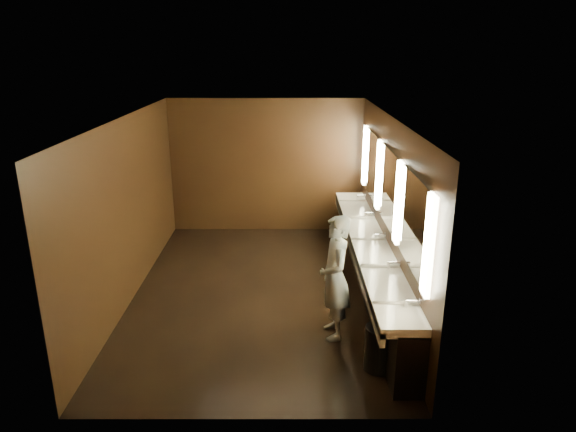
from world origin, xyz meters
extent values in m
plane|color=black|center=(0.00, 0.00, 0.00)|extent=(6.00, 6.00, 0.00)
cube|color=#2D2D2B|center=(0.00, 0.00, 2.80)|extent=(4.00, 6.00, 0.02)
cube|color=black|center=(0.00, 3.00, 1.40)|extent=(4.00, 0.02, 2.80)
cube|color=black|center=(0.00, -3.00, 1.40)|extent=(4.00, 0.02, 2.80)
cube|color=black|center=(-2.00, 0.00, 1.40)|extent=(0.02, 6.00, 2.80)
cube|color=black|center=(2.00, 0.00, 1.40)|extent=(0.02, 6.00, 2.80)
cube|color=black|center=(1.82, 0.00, 0.40)|extent=(0.36, 5.40, 0.81)
cube|color=white|center=(1.73, 0.00, 0.85)|extent=(0.55, 5.40, 0.12)
cube|color=white|center=(1.48, 0.00, 0.77)|extent=(0.06, 5.40, 0.18)
cylinder|color=silver|center=(1.91, -2.20, 0.99)|extent=(0.18, 0.04, 0.04)
cylinder|color=silver|center=(1.91, -1.10, 0.99)|extent=(0.18, 0.04, 0.04)
cylinder|color=silver|center=(1.91, 0.00, 0.99)|extent=(0.18, 0.04, 0.04)
cylinder|color=silver|center=(1.91, 1.10, 0.99)|extent=(0.18, 0.04, 0.04)
cylinder|color=silver|center=(1.91, 2.20, 0.99)|extent=(0.18, 0.04, 0.04)
cube|color=#FFF5BB|center=(1.97, -2.40, 1.75)|extent=(0.06, 0.22, 1.15)
cube|color=white|center=(1.99, -1.60, 1.75)|extent=(0.03, 1.32, 1.15)
cube|color=#FFF5BB|center=(1.97, -0.80, 1.75)|extent=(0.06, 0.23, 1.15)
cube|color=white|center=(1.99, 0.00, 1.75)|extent=(0.03, 1.32, 1.15)
cube|color=#FFF5BB|center=(1.97, 0.80, 1.75)|extent=(0.06, 0.23, 1.15)
cube|color=white|center=(1.99, 1.60, 1.75)|extent=(0.03, 1.32, 1.15)
cube|color=#FFF5BB|center=(1.97, 2.40, 1.75)|extent=(0.06, 0.22, 1.15)
imported|color=#96BCE0|center=(1.09, -1.30, 0.86)|extent=(0.48, 0.67, 1.73)
cylinder|color=black|center=(1.58, -2.08, 0.28)|extent=(0.42, 0.42, 0.57)
camera|label=1|loc=(0.45, -7.52, 3.79)|focal=32.00mm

